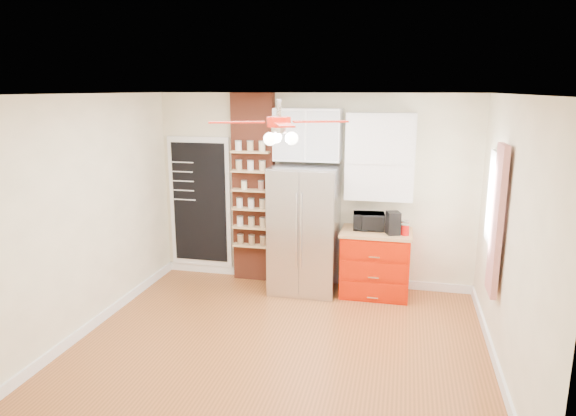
% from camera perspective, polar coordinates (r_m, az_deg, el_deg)
% --- Properties ---
extents(floor, '(4.50, 4.50, 0.00)m').
position_cam_1_polar(floor, '(5.84, -0.91, -14.97)').
color(floor, '#9B5427').
rests_on(floor, ground).
extents(ceiling, '(4.50, 4.50, 0.00)m').
position_cam_1_polar(ceiling, '(5.16, -1.02, 12.54)').
color(ceiling, white).
rests_on(ceiling, wall_back).
extents(wall_back, '(4.50, 0.02, 2.70)m').
position_cam_1_polar(wall_back, '(7.25, 2.81, 1.95)').
color(wall_back, '#FBF2CA').
rests_on(wall_back, floor).
extents(wall_front, '(4.50, 0.02, 2.70)m').
position_cam_1_polar(wall_front, '(3.54, -8.83, -10.36)').
color(wall_front, '#FBF2CA').
rests_on(wall_front, floor).
extents(wall_left, '(0.02, 4.00, 2.70)m').
position_cam_1_polar(wall_left, '(6.26, -21.40, -0.74)').
color(wall_left, '#FBF2CA').
rests_on(wall_left, floor).
extents(wall_right, '(0.02, 4.00, 2.70)m').
position_cam_1_polar(wall_right, '(5.30, 23.44, -3.33)').
color(wall_right, '#FBF2CA').
rests_on(wall_right, floor).
extents(chalkboard, '(0.95, 0.05, 1.95)m').
position_cam_1_polar(chalkboard, '(7.74, -9.75, 0.60)').
color(chalkboard, white).
rests_on(chalkboard, wall_back).
extents(brick_pillar, '(0.60, 0.16, 2.70)m').
position_cam_1_polar(brick_pillar, '(7.37, -3.83, 2.12)').
color(brick_pillar, brown).
rests_on(brick_pillar, floor).
extents(fridge, '(0.90, 0.70, 1.75)m').
position_cam_1_polar(fridge, '(7.02, 1.83, -2.41)').
color(fridge, silver).
rests_on(fridge, floor).
extents(upper_glass_cabinet, '(0.90, 0.35, 0.70)m').
position_cam_1_polar(upper_glass_cabinet, '(6.98, 2.22, 8.16)').
color(upper_glass_cabinet, white).
rests_on(upper_glass_cabinet, wall_back).
extents(red_cabinet, '(0.94, 0.64, 0.90)m').
position_cam_1_polar(red_cabinet, '(7.08, 9.66, -6.04)').
color(red_cabinet, '#BE1700').
rests_on(red_cabinet, floor).
extents(upper_shelf_unit, '(0.90, 0.30, 1.15)m').
position_cam_1_polar(upper_shelf_unit, '(6.92, 10.19, 5.63)').
color(upper_shelf_unit, white).
rests_on(upper_shelf_unit, wall_back).
extents(window, '(0.04, 0.75, 1.05)m').
position_cam_1_polar(window, '(6.11, 21.96, 0.81)').
color(window, white).
rests_on(window, wall_right).
extents(curtain, '(0.06, 0.40, 1.55)m').
position_cam_1_polar(curtain, '(5.59, 22.21, -1.33)').
color(curtain, '#B31B17').
rests_on(curtain, wall_right).
extents(ceiling_fan, '(1.40, 1.40, 0.44)m').
position_cam_1_polar(ceiling_fan, '(5.17, -1.01, 9.48)').
color(ceiling_fan, silver).
rests_on(ceiling_fan, ceiling).
extents(toaster_oven, '(0.44, 0.32, 0.23)m').
position_cam_1_polar(toaster_oven, '(6.98, 8.95, -1.46)').
color(toaster_oven, black).
rests_on(toaster_oven, red_cabinet).
extents(coffee_maker, '(0.21, 0.22, 0.30)m').
position_cam_1_polar(coffee_maker, '(6.80, 11.60, -1.66)').
color(coffee_maker, black).
rests_on(coffee_maker, red_cabinet).
extents(canister_left, '(0.11, 0.11, 0.14)m').
position_cam_1_polar(canister_left, '(6.81, 12.88, -2.40)').
color(canister_left, '#B00B09').
rests_on(canister_left, red_cabinet).
extents(canister_right, '(0.12, 0.12, 0.14)m').
position_cam_1_polar(canister_right, '(6.97, 12.88, -2.04)').
color(canister_right, '#AD1F09').
rests_on(canister_right, red_cabinet).
extents(pantry_jar_oats, '(0.09, 0.09, 0.12)m').
position_cam_1_polar(pantry_jar_oats, '(7.23, -4.90, 2.53)').
color(pantry_jar_oats, beige).
rests_on(pantry_jar_oats, brick_pillar).
extents(pantry_jar_beans, '(0.10, 0.10, 0.12)m').
position_cam_1_polar(pantry_jar_beans, '(7.17, -3.02, 2.50)').
color(pantry_jar_beans, '#98644D').
rests_on(pantry_jar_beans, brick_pillar).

